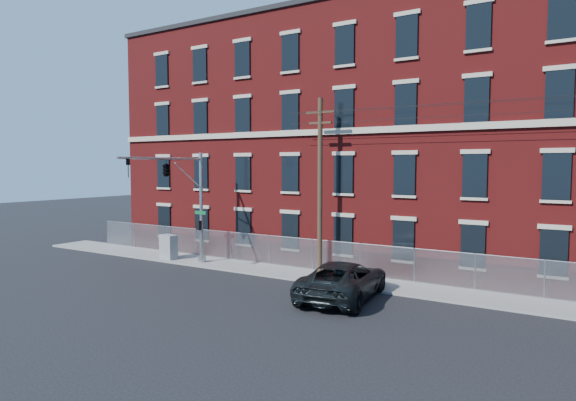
% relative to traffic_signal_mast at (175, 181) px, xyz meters
% --- Properties ---
extents(ground, '(140.00, 140.00, 0.00)m').
position_rel_traffic_signal_mast_xyz_m(ground, '(6.00, -2.18, -5.39)').
color(ground, black).
rests_on(ground, ground).
extents(sidewalk, '(65.00, 3.00, 0.12)m').
position_rel_traffic_signal_mast_xyz_m(sidewalk, '(18.00, 2.82, -5.33)').
color(sidewalk, gray).
rests_on(sidewalk, ground).
extents(mill_building, '(55.30, 14.32, 16.30)m').
position_rel_traffic_signal_mast_xyz_m(mill_building, '(18.00, 11.75, 2.76)').
color(mill_building, maroon).
rests_on(mill_building, ground).
extents(chain_link_fence, '(59.06, 0.06, 1.85)m').
position_rel_traffic_signal_mast_xyz_m(chain_link_fence, '(18.00, 4.12, -4.33)').
color(chain_link_fence, '#A5A8AD').
rests_on(chain_link_fence, ground).
extents(traffic_signal_mast, '(0.90, 6.75, 7.00)m').
position_rel_traffic_signal_mast_xyz_m(traffic_signal_mast, '(0.00, 0.00, 0.00)').
color(traffic_signal_mast, '#9EA0A5').
rests_on(traffic_signal_mast, ground).
extents(utility_pole_near, '(1.80, 0.28, 10.00)m').
position_rel_traffic_signal_mast_xyz_m(utility_pole_near, '(8.00, 3.42, -0.05)').
color(utility_pole_near, '#403020').
rests_on(utility_pole_near, ground).
extents(pickup_truck, '(3.78, 6.77, 1.79)m').
position_rel_traffic_signal_mast_xyz_m(pickup_truck, '(11.41, -0.54, -4.49)').
color(pickup_truck, black).
rests_on(pickup_truck, ground).
extents(utility_cabinet, '(1.37, 0.87, 1.60)m').
position_rel_traffic_signal_mast_xyz_m(utility_cabinet, '(-2.66, 2.02, -4.47)').
color(utility_cabinet, gray).
rests_on(utility_cabinet, sidewalk).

